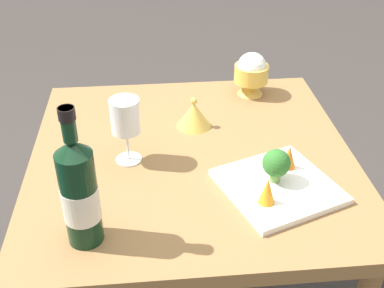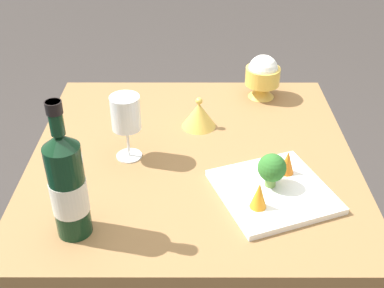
% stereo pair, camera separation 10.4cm
% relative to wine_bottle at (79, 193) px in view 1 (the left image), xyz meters
% --- Properties ---
extents(dining_table, '(0.86, 0.86, 0.72)m').
position_rel_wine_bottle_xyz_m(dining_table, '(-0.30, 0.26, -0.21)').
color(dining_table, olive).
rests_on(dining_table, ground_plane).
extents(wine_bottle, '(0.08, 0.08, 0.32)m').
position_rel_wine_bottle_xyz_m(wine_bottle, '(0.00, 0.00, 0.00)').
color(wine_bottle, black).
rests_on(wine_bottle, dining_table).
extents(wine_glass, '(0.08, 0.08, 0.18)m').
position_rel_wine_bottle_xyz_m(wine_glass, '(-0.28, 0.09, 0.00)').
color(wine_glass, white).
rests_on(wine_glass, dining_table).
extents(rice_bowl, '(0.11, 0.11, 0.14)m').
position_rel_wine_bottle_xyz_m(rice_bowl, '(-0.63, 0.48, -0.05)').
color(rice_bowl, gold).
rests_on(rice_bowl, dining_table).
extents(rice_bowl_lid, '(0.10, 0.10, 0.09)m').
position_rel_wine_bottle_xyz_m(rice_bowl_lid, '(-0.44, 0.27, -0.09)').
color(rice_bowl_lid, gold).
rests_on(rice_bowl_lid, dining_table).
extents(serving_plate, '(0.32, 0.32, 0.02)m').
position_rel_wine_bottle_xyz_m(serving_plate, '(-0.13, 0.45, -0.12)').
color(serving_plate, white).
rests_on(serving_plate, dining_table).
extents(broccoli_floret, '(0.07, 0.07, 0.09)m').
position_rel_wine_bottle_xyz_m(broccoli_floret, '(-0.14, 0.44, -0.06)').
color(broccoli_floret, '#729E4C').
rests_on(broccoli_floret, serving_plate).
extents(carrot_garnish_left, '(0.04, 0.04, 0.06)m').
position_rel_wine_bottle_xyz_m(carrot_garnish_left, '(-0.19, 0.49, -0.08)').
color(carrot_garnish_left, orange).
rests_on(carrot_garnish_left, serving_plate).
extents(carrot_garnish_right, '(0.04, 0.04, 0.07)m').
position_rel_wine_bottle_xyz_m(carrot_garnish_right, '(-0.06, 0.40, -0.08)').
color(carrot_garnish_right, orange).
rests_on(carrot_garnish_right, serving_plate).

